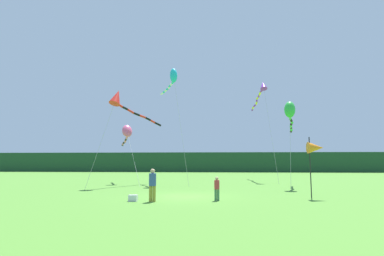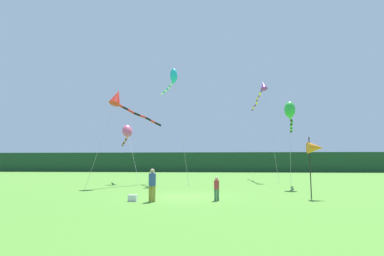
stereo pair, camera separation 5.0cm
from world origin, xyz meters
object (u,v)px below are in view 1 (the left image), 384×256
Objects in this scene: cooler_box at (133,198)px; kite_purple at (261,91)px; banner_flag_pole at (315,148)px; kite_green at (290,112)px; kite_cyan at (173,77)px; kite_rainbow at (127,132)px; person_adult at (152,183)px; person_child at (217,187)px; kite_red at (121,100)px.

cooler_box is 23.73m from kite_purple.
kite_purple is (9.93, 18.95, 10.26)m from cooler_box.
banner_flag_pole is 0.50× the size of kite_green.
kite_cyan is 7.22m from kite_rainbow.
kite_purple reaches higher than person_adult.
person_child is at bearing 7.41° from cooler_box.
banner_flag_pole is 16.68m from kite_cyan.
kite_red is (-3.89, 9.58, 7.38)m from cooler_box.
cooler_box is at bearing 173.97° from person_adult.
banner_flag_pole is at bearing -88.38° from kite_purple.
kite_green is at bearing 43.94° from person_adult.
cooler_box is at bearing -91.29° from kite_cyan.
kite_cyan is 1.60× the size of kite_green.
kite_green reaches higher than kite_rainbow.
banner_flag_pole is (5.89, 1.60, 2.19)m from person_child.
kite_red is (-14.63, 0.38, 1.26)m from kite_green.
kite_red is at bearing 178.51° from kite_green.
kite_green is at bearing 87.31° from banner_flag_pole.
person_child is at bearing 11.53° from person_adult.
person_child is 16.16m from kite_rainbow.
banner_flag_pole reaches higher than person_adult.
person_adult is at bearing -86.58° from kite_cyan.
kite_purple reaches higher than kite_green.
kite_cyan reaches higher than person_child.
person_child is 2.79× the size of cooler_box.
cooler_box is 12.70m from kite_red.
person_adult is 3.53m from person_child.
kite_green is at bearing -20.17° from kite_cyan.
kite_green is 0.62× the size of kite_purple.
banner_flag_pole is at bearing -27.32° from kite_red.
kite_red is at bearing 152.68° from banner_flag_pole.
kite_rainbow is at bearing 124.90° from person_child.
kite_green is 0.84× the size of kite_red.
kite_cyan is 1.67× the size of kite_rainbow.
kite_green is (10.45, -3.84, -4.26)m from kite_cyan.
kite_cyan is (-0.79, 13.15, 9.58)m from person_adult.
kite_purple is (-0.47, 16.76, 7.51)m from banner_flag_pole.
kite_purple is (-0.80, 9.75, 4.14)m from kite_green.
person_child is 4.60m from cooler_box.
person_adult is 9.80m from banner_flag_pole.
person_child is 0.15× the size of kite_red.
kite_rainbow is at bearing 108.16° from cooler_box.
kite_cyan is 6.20m from kite_red.
kite_green is (0.33, 7.01, 3.37)m from banner_flag_pole.
kite_red is (0.49, -3.78, 2.48)m from kite_rainbow.
kite_purple is (5.41, 18.36, 9.70)m from person_child.
kite_red is at bearing -140.42° from kite_cyan.
kite_red is (-14.30, 7.39, 4.63)m from banner_flag_pole.
kite_red is at bearing -145.86° from kite_purple.
person_adult is 23.05m from kite_purple.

